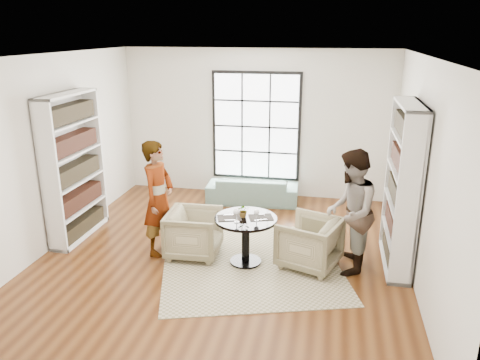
% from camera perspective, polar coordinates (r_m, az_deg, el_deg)
% --- Properties ---
extents(ground, '(6.00, 6.00, 0.00)m').
position_cam_1_polar(ground, '(7.32, -2.08, -9.28)').
color(ground, brown).
extents(room_shell, '(6.00, 6.01, 6.00)m').
position_cam_1_polar(room_shell, '(7.34, -1.21, 1.40)').
color(room_shell, silver).
rests_on(room_shell, ground).
extents(rug, '(3.21, 3.21, 0.01)m').
position_cam_1_polar(rug, '(7.09, 1.32, -10.17)').
color(rug, tan).
rests_on(rug, ground).
extents(pedestal_table, '(0.91, 0.91, 0.73)m').
position_cam_1_polar(pedestal_table, '(6.90, 0.70, -6.15)').
color(pedestal_table, black).
rests_on(pedestal_table, ground).
extents(sofa, '(1.85, 0.82, 0.53)m').
position_cam_1_polar(sofa, '(9.42, 1.53, -1.17)').
color(sofa, gray).
rests_on(sofa, ground).
extents(armchair_left, '(0.83, 0.81, 0.73)m').
position_cam_1_polar(armchair_left, '(7.24, -5.61, -6.47)').
color(armchair_left, tan).
rests_on(armchair_left, ground).
extents(armchair_right, '(1.04, 1.02, 0.74)m').
position_cam_1_polar(armchair_right, '(6.96, 8.44, -7.57)').
color(armchair_right, tan).
rests_on(armchair_right, ground).
extents(person_left, '(0.52, 0.71, 1.79)m').
position_cam_1_polar(person_left, '(7.21, -9.92, -2.20)').
color(person_left, gray).
rests_on(person_left, ground).
extents(person_right, '(0.76, 0.93, 1.79)m').
position_cam_1_polar(person_right, '(6.75, 13.31, -3.82)').
color(person_right, gray).
rests_on(person_right, ground).
extents(placemat_left, '(0.40, 0.35, 0.01)m').
position_cam_1_polar(placemat_left, '(6.81, -1.31, -4.63)').
color(placemat_left, black).
rests_on(placemat_left, pedestal_table).
extents(placemat_right, '(0.40, 0.35, 0.01)m').
position_cam_1_polar(placemat_right, '(6.83, 2.56, -4.57)').
color(placemat_right, black).
rests_on(placemat_right, pedestal_table).
extents(cutlery_left, '(0.20, 0.25, 0.01)m').
position_cam_1_polar(cutlery_left, '(6.80, -1.31, -4.57)').
color(cutlery_left, silver).
rests_on(cutlery_left, placemat_left).
extents(cutlery_right, '(0.20, 0.25, 0.01)m').
position_cam_1_polar(cutlery_right, '(6.82, 2.56, -4.51)').
color(cutlery_right, silver).
rests_on(cutlery_right, placemat_right).
extents(wine_glass_left, '(0.10, 0.10, 0.21)m').
position_cam_1_polar(wine_glass_left, '(6.61, -0.41, -3.96)').
color(wine_glass_left, silver).
rests_on(wine_glass_left, pedestal_table).
extents(wine_glass_right, '(0.08, 0.08, 0.17)m').
position_cam_1_polar(wine_glass_right, '(6.67, 2.03, -4.02)').
color(wine_glass_right, silver).
rests_on(wine_glass_right, pedestal_table).
extents(flower_centerpiece, '(0.20, 0.18, 0.20)m').
position_cam_1_polar(flower_centerpiece, '(6.81, 0.44, -3.75)').
color(flower_centerpiece, gray).
rests_on(flower_centerpiece, pedestal_table).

